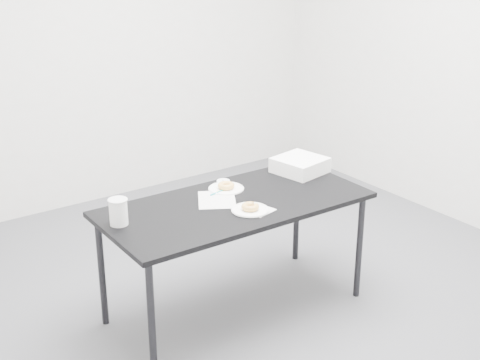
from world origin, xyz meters
TOP-DOWN VIEW (x-y plane):
  - floor at (0.00, 0.00)m, footprint 4.00×4.00m
  - wall_back at (0.00, 2.00)m, footprint 4.00×0.02m
  - wall_right at (2.00, 0.00)m, footprint 0.02×4.00m
  - table at (-0.13, -0.05)m, footprint 1.52×0.73m
  - scorecard at (-0.20, 0.03)m, footprint 0.31×0.33m
  - logo_patch at (-0.12, 0.12)m, footprint 0.06×0.06m
  - pen at (-0.14, 0.11)m, footprint 0.12×0.03m
  - napkin at (-0.10, -0.22)m, footprint 0.17×0.17m
  - plate_near at (-0.14, -0.20)m, footprint 0.21×0.21m
  - donut_near at (-0.14, -0.20)m, footprint 0.11×0.11m
  - plate_far at (-0.06, 0.14)m, footprint 0.21×0.21m
  - donut_far at (-0.06, 0.14)m, footprint 0.13×0.13m
  - coffee_cup at (-0.79, 0.05)m, footprint 0.09×0.09m
  - cup_lid at (-0.01, 0.24)m, footprint 0.08×0.08m
  - bakery_box at (0.47, 0.11)m, footprint 0.32×0.32m

SIDE VIEW (x-z plane):
  - floor at x=0.00m, z-range 0.00..0.00m
  - table at x=-0.13m, z-range 0.29..0.98m
  - scorecard at x=-0.20m, z-range 0.69..0.69m
  - napkin at x=-0.10m, z-range 0.69..0.69m
  - plate_far at x=-0.06m, z-range 0.69..0.69m
  - logo_patch at x=-0.12m, z-range 0.69..0.69m
  - cup_lid at x=-0.01m, z-range 0.69..0.70m
  - plate_near at x=-0.14m, z-range 0.69..0.69m
  - pen at x=-0.14m, z-range 0.69..0.70m
  - donut_far at x=-0.06m, z-range 0.69..0.73m
  - donut_near at x=-0.14m, z-range 0.69..0.73m
  - bakery_box at x=0.47m, z-range 0.69..0.78m
  - coffee_cup at x=-0.79m, z-range 0.69..0.83m
  - wall_back at x=0.00m, z-range 0.00..2.70m
  - wall_right at x=2.00m, z-range 0.00..2.70m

